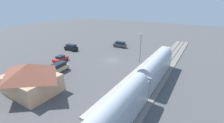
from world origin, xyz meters
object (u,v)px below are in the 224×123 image
object	(u,v)px
passenger_train	(115,114)
station_building	(31,77)
suv_tan	(59,67)
suv_charcoal	(120,44)
pedestrian_on_platform	(153,58)
sedan_red	(61,59)
pedestrian_waiting_far	(147,64)
light_pole_near_platform	(141,44)
suv_black	(71,47)

from	to	relation	value
passenger_train	station_building	world-z (taller)	station_building
suv_tan	suv_charcoal	bearing A→B (deg)	-94.30
passenger_train	suv_tan	xyz separation A→B (m)	(21.02, -9.14, -1.71)
station_building	suv_tan	xyz separation A→B (m)	(3.02, -8.78, -1.84)
pedestrian_on_platform	sedan_red	size ratio (longest dim) A/B	0.37
pedestrian_waiting_far	suv_charcoal	size ratio (longest dim) A/B	0.35
station_building	passenger_train	bearing A→B (deg)	178.86
suv_tan	light_pole_near_platform	distance (m)	22.02
pedestrian_on_platform	sedan_red	xyz separation A→B (m)	(22.65, 12.82, -0.40)
passenger_train	pedestrian_waiting_far	bearing A→B (deg)	-81.11
passenger_train	pedestrian_waiting_far	size ratio (longest dim) A/B	30.61
pedestrian_on_platform	pedestrian_waiting_far	size ratio (longest dim) A/B	1.00
station_building	light_pole_near_platform	size ratio (longest dim) A/B	1.23
pedestrian_on_platform	suv_black	distance (m)	28.35
pedestrian_on_platform	suv_black	size ratio (longest dim) A/B	0.35
suv_black	pedestrian_on_platform	bearing A→B (deg)	-173.44
station_building	pedestrian_on_platform	xyz separation A→B (m)	(-14.52, -26.54, -1.71)
suv_tan	suv_charcoal	world-z (taller)	same
station_building	pedestrian_waiting_far	xyz separation A→B (m)	(-14.55, -21.70, -1.71)
pedestrian_on_platform	light_pole_near_platform	size ratio (longest dim) A/B	0.21
suv_tan	pedestrian_on_platform	bearing A→B (deg)	-134.65
pedestrian_waiting_far	sedan_red	xyz separation A→B (m)	(22.68, 7.98, -0.40)
passenger_train	suv_charcoal	world-z (taller)	passenger_train
pedestrian_on_platform	light_pole_near_platform	xyz separation A→B (m)	(3.32, 1.44, 3.87)
passenger_train	station_building	bearing A→B (deg)	-1.14
sedan_red	light_pole_near_platform	bearing A→B (deg)	-149.50
pedestrian_on_platform	suv_tan	distance (m)	24.96
passenger_train	suv_charcoal	xyz separation A→B (m)	(18.99, -36.21, -1.71)
station_building	light_pole_near_platform	world-z (taller)	light_pole_near_platform
suv_charcoal	pedestrian_waiting_far	bearing A→B (deg)	137.66
pedestrian_waiting_far	light_pole_near_platform	size ratio (longest dim) A/B	0.21
station_building	pedestrian_on_platform	world-z (taller)	station_building
pedestrian_waiting_far	suv_black	world-z (taller)	suv_black
suv_tan	sedan_red	size ratio (longest dim) A/B	1.10
station_building	pedestrian_on_platform	distance (m)	30.30
station_building	suv_black	xyz separation A→B (m)	(13.64, -23.30, -1.84)
pedestrian_on_platform	sedan_red	distance (m)	26.03
pedestrian_waiting_far	suv_black	bearing A→B (deg)	-3.25
suv_charcoal	sedan_red	size ratio (longest dim) A/B	1.07
suv_charcoal	light_pole_near_platform	bearing A→B (deg)	138.58
station_building	suv_charcoal	xyz separation A→B (m)	(0.99, -35.86, -1.84)
suv_charcoal	passenger_train	bearing A→B (deg)	117.67
passenger_train	pedestrian_waiting_far	distance (m)	22.38
station_building	suv_black	bearing A→B (deg)	-59.65
station_building	pedestrian_on_platform	size ratio (longest dim) A/B	5.94
suv_tan	light_pole_near_platform	size ratio (longest dim) A/B	0.61
suv_black	passenger_train	bearing A→B (deg)	143.22
passenger_train	suv_black	size ratio (longest dim) A/B	10.64
suv_tan	suv_charcoal	distance (m)	27.15
pedestrian_on_platform	suv_tan	xyz separation A→B (m)	(17.54, 17.76, -0.13)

